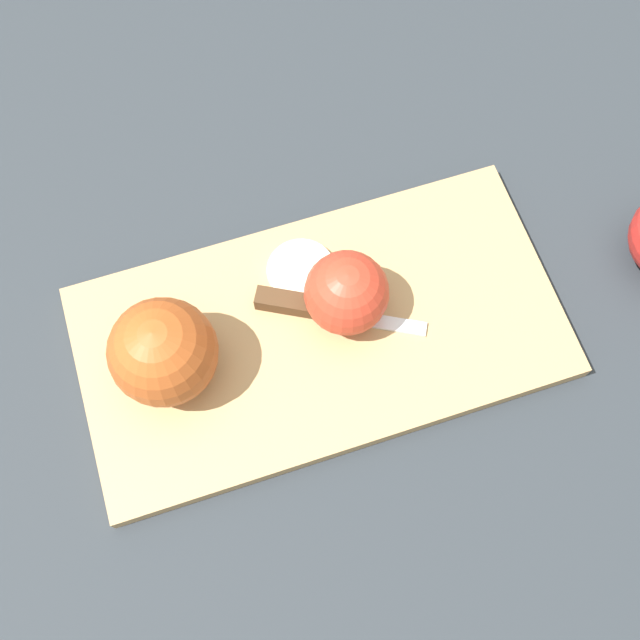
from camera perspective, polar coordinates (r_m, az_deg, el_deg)
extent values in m
plane|color=#282D33|center=(0.64, 0.00, -1.19)|extent=(4.00, 4.00, 0.00)
cube|color=tan|center=(0.63, 0.00, -0.93)|extent=(0.43, 0.28, 0.02)
sphere|color=#AD4C1E|center=(0.58, -11.85, -2.41)|extent=(0.09, 0.09, 0.09)
cylinder|color=#EFE5C6|center=(0.58, -11.19, -2.05)|extent=(0.04, 0.08, 0.08)
sphere|color=red|center=(0.60, 2.03, 2.08)|extent=(0.07, 0.07, 0.07)
cylinder|color=#EFE5C6|center=(0.60, 1.51, 2.34)|extent=(0.04, 0.05, 0.06)
cube|color=silver|center=(0.63, 4.29, -0.03)|extent=(0.08, 0.04, 0.00)
cube|color=#472D19|center=(0.62, -2.20, 1.30)|extent=(0.06, 0.03, 0.02)
cylinder|color=#EFE5C6|center=(0.64, -1.46, 3.75)|extent=(0.06, 0.06, 0.01)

